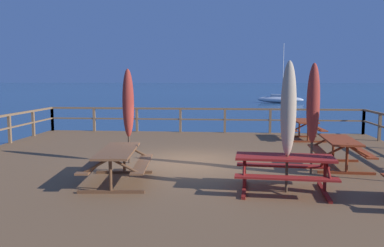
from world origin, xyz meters
name	(u,v)px	position (x,y,z in m)	size (l,w,h in m)	color
ground_plane	(189,189)	(0.00, 0.00, 0.00)	(600.00, 600.00, 0.00)	navy
wooden_deck	(189,175)	(0.00, 0.00, 0.40)	(14.12, 12.83, 0.80)	brown
railing_waterside_far	(203,115)	(0.00, 6.27, 1.55)	(13.92, 0.10, 1.09)	brown
picnic_table_mid_right	(304,126)	(4.06, 4.52, 1.35)	(1.50, 1.77, 0.78)	#993819
picnic_table_back_right	(284,166)	(2.28, -2.80, 1.36)	(2.11, 1.53, 0.78)	maroon
picnic_table_mid_centre	(118,158)	(-1.41, -2.37, 1.36)	(1.60, 2.23, 0.78)	brown
picnic_table_front_left	(340,147)	(4.10, -0.32, 1.36)	(1.49, 1.98, 0.78)	#993819
patio_umbrella_tall_mid_left	(128,104)	(-1.68, -0.29, 2.48)	(0.32, 0.32, 2.65)	#4C3828
patio_umbrella_tall_back_right	(288,109)	(2.33, -2.83, 2.54)	(0.32, 0.32, 2.74)	#4C3828
patio_umbrella_tall_mid_right	(313,104)	(3.19, -1.11, 2.55)	(0.32, 0.32, 2.76)	#4C3828
sailboat_distant	(280,99)	(8.04, 41.48, 0.51)	(6.23, 3.30, 7.72)	silver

